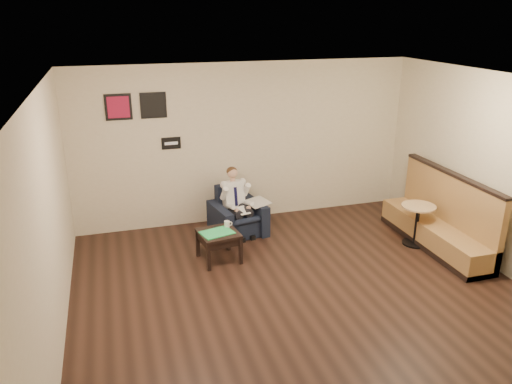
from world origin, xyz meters
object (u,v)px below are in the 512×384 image
object	(u,v)px
armchair	(238,212)
seated_man	(240,206)
side_table	(219,246)
smartphone	(218,227)
banquette	(437,211)
green_folder	(217,233)
cafe_table	(417,225)
coffee_mug	(227,224)

from	to	relation	value
armchair	seated_man	world-z (taller)	seated_man
side_table	smartphone	xyz separation A→B (m)	(0.03, 0.17, 0.24)
seated_man	banquette	size ratio (longest dim) A/B	0.46
side_table	green_folder	world-z (taller)	green_folder
banquette	seated_man	bearing A→B (deg)	156.10
side_table	banquette	distance (m)	3.50
green_folder	cafe_table	bearing A→B (deg)	-6.13
side_table	banquette	world-z (taller)	banquette
coffee_mug	cafe_table	xyz separation A→B (m)	(3.02, -0.52, -0.18)
banquette	smartphone	bearing A→B (deg)	168.71
armchair	side_table	xyz separation A→B (m)	(-0.53, -0.87, -0.16)
smartphone	cafe_table	distance (m)	3.21
green_folder	smartphone	size ratio (longest dim) A/B	3.21
coffee_mug	banquette	world-z (taller)	banquette
cafe_table	seated_man	bearing A→B (deg)	156.62
coffee_mug	banquette	size ratio (longest dim) A/B	0.04
cafe_table	banquette	bearing A→B (deg)	-29.03
armchair	coffee_mug	bearing A→B (deg)	-127.40
smartphone	cafe_table	world-z (taller)	cafe_table
green_folder	banquette	world-z (taller)	banquette
coffee_mug	banquette	xyz separation A→B (m)	(3.27, -0.66, 0.08)
coffee_mug	seated_man	bearing A→B (deg)	58.57
seated_man	smartphone	world-z (taller)	seated_man
seated_man	green_folder	xyz separation A→B (m)	(-0.58, -0.80, -0.07)
seated_man	cafe_table	xyz separation A→B (m)	(2.64, -1.14, -0.20)
green_folder	smartphone	bearing A→B (deg)	73.73
banquette	cafe_table	bearing A→B (deg)	150.97
green_folder	side_table	bearing A→B (deg)	41.39
green_folder	cafe_table	xyz separation A→B (m)	(3.22, -0.35, -0.13)
smartphone	banquette	size ratio (longest dim) A/B	0.06
smartphone	cafe_table	size ratio (longest dim) A/B	0.21
seated_man	banquette	xyz separation A→B (m)	(2.89, -1.28, 0.06)
seated_man	side_table	distance (m)	0.99
banquette	cafe_table	distance (m)	0.39
seated_man	banquette	world-z (taller)	banquette
seated_man	side_table	xyz separation A→B (m)	(-0.55, -0.77, -0.31)
armchair	cafe_table	size ratio (longest dim) A/B	1.21
seated_man	green_folder	distance (m)	0.99
coffee_mug	smartphone	bearing A→B (deg)	170.59
green_folder	cafe_table	distance (m)	3.24
coffee_mug	smartphone	size ratio (longest dim) A/B	0.68
green_folder	coffee_mug	xyz separation A→B (m)	(0.20, 0.17, 0.04)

